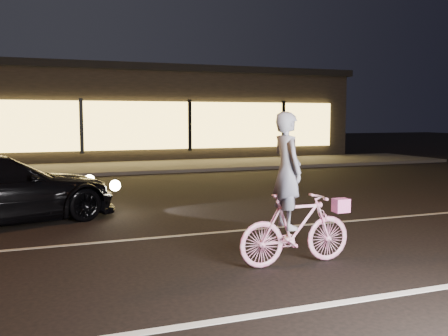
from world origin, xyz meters
name	(u,v)px	position (x,y,z in m)	size (l,w,h in m)	color
ground	(182,275)	(0.00, 0.00, 0.00)	(90.00, 90.00, 0.00)	black
lane_stripe_near	(224,320)	(0.00, -1.50, 0.00)	(60.00, 0.12, 0.01)	silver
lane_stripe_far	(149,238)	(0.00, 2.00, 0.00)	(60.00, 0.10, 0.01)	gray
sidewalk	(87,169)	(0.00, 13.00, 0.06)	(30.00, 4.00, 0.12)	#383533
storefront	(74,113)	(0.00, 18.97, 2.15)	(25.40, 8.42, 4.20)	black
cyclist	(294,211)	(1.50, -0.10, 0.72)	(1.61, 0.56, 2.03)	#E23082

